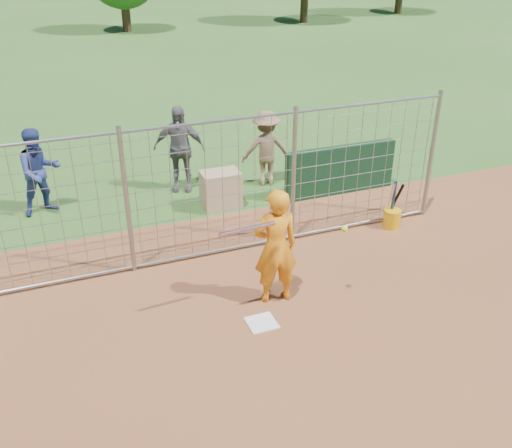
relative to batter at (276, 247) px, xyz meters
name	(u,v)px	position (x,y,z in m)	size (l,w,h in m)	color
ground	(257,316)	(-0.43, -0.32, -0.96)	(100.00, 100.00, 0.00)	#2D591E
home_plate	(262,323)	(-0.43, -0.52, -0.95)	(0.43, 0.43, 0.02)	silver
dugout_wall	(340,170)	(2.97, 3.28, -0.41)	(2.60, 0.20, 1.10)	#11381E
batter	(276,247)	(0.00, 0.00, 0.00)	(0.70, 0.46, 1.92)	orange
bystander_a	(40,172)	(-3.21, 4.67, -0.06)	(0.88, 0.69, 1.81)	navy
bystander_b	(179,149)	(-0.27, 4.78, 0.01)	(1.14, 0.48, 1.95)	#5C5D62
bystander_c	(266,148)	(1.63, 4.36, -0.10)	(1.12, 0.64, 1.73)	#8A694B
equipment_bin	(221,190)	(0.27, 3.55, -0.56)	(0.80, 0.55, 0.80)	tan
equipment_in_play	(272,229)	(-0.20, -0.30, 0.50)	(1.98, 0.26, 0.30)	silver
bucket_with_bats	(392,216)	(3.13, 1.44, -0.72)	(0.34, 0.40, 0.98)	#E3A40B
backstop_fence	(214,191)	(-0.43, 1.68, 0.30)	(9.08, 0.08, 2.60)	gray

